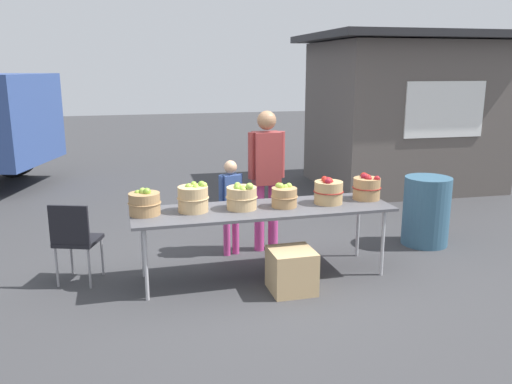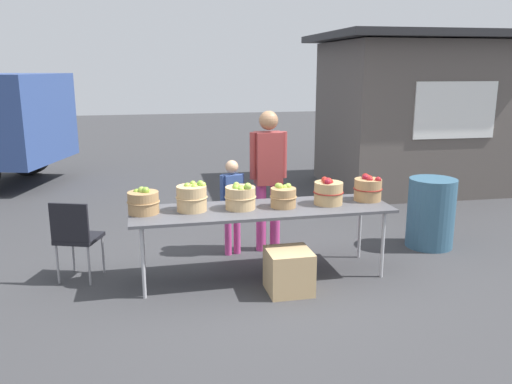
{
  "view_description": "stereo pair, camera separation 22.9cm",
  "coord_description": "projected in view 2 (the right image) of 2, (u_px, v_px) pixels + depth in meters",
  "views": [
    {
      "loc": [
        -1.4,
        -5.05,
        2.18
      ],
      "look_at": [
        0.0,
        0.3,
        0.85
      ],
      "focal_mm": 36.76,
      "sensor_mm": 36.0,
      "label": 1
    },
    {
      "loc": [
        -1.18,
        -5.1,
        2.18
      ],
      "look_at": [
        0.0,
        0.3,
        0.85
      ],
      "focal_mm": 36.76,
      "sensor_mm": 36.0,
      "label": 2
    }
  ],
  "objects": [
    {
      "name": "apple_basket_green_1",
      "position": [
        192.0,
        197.0,
        5.29
      ],
      "size": [
        0.32,
        0.32,
        0.3
      ],
      "color": "tan",
      "rests_on": "market_table"
    },
    {
      "name": "apple_basket_green_3",
      "position": [
        283.0,
        197.0,
        5.44
      ],
      "size": [
        0.28,
        0.28,
        0.25
      ],
      "color": "#A87F51",
      "rests_on": "market_table"
    },
    {
      "name": "trash_barrel",
      "position": [
        431.0,
        213.0,
        6.42
      ],
      "size": [
        0.57,
        0.57,
        0.86
      ],
      "primitive_type": "cylinder",
      "color": "#335972",
      "rests_on": "ground"
    },
    {
      "name": "apple_basket_red_1",
      "position": [
        368.0,
        188.0,
        5.71
      ],
      "size": [
        0.32,
        0.32,
        0.29
      ],
      "color": "#A87F51",
      "rests_on": "market_table"
    },
    {
      "name": "market_table",
      "position": [
        262.0,
        211.0,
        5.43
      ],
      "size": [
        2.7,
        0.76,
        0.75
      ],
      "color": "#4C4C51",
      "rests_on": "ground"
    },
    {
      "name": "food_kiosk",
      "position": [
        415.0,
        111.0,
        9.48
      ],
      "size": [
        3.58,
        3.0,
        2.74
      ],
      "rotation": [
        0.0,
        0.0,
        -0.03
      ],
      "color": "#59514C",
      "rests_on": "ground"
    },
    {
      "name": "apple_basket_green_2",
      "position": [
        240.0,
        197.0,
        5.37
      ],
      "size": [
        0.33,
        0.33,
        0.29
      ],
      "color": "tan",
      "rests_on": "market_table"
    },
    {
      "name": "vendor_adult",
      "position": [
        268.0,
        170.0,
        6.17
      ],
      "size": [
        0.45,
        0.22,
        1.68
      ],
      "rotation": [
        0.0,
        0.0,
        3.14
      ],
      "color": "#CC3F8C",
      "rests_on": "ground"
    },
    {
      "name": "apple_basket_red_0",
      "position": [
        328.0,
        192.0,
        5.55
      ],
      "size": [
        0.32,
        0.32,
        0.29
      ],
      "color": "tan",
      "rests_on": "market_table"
    },
    {
      "name": "child_customer",
      "position": [
        232.0,
        200.0,
        6.09
      ],
      "size": [
        0.29,
        0.19,
        1.13
      ],
      "rotation": [
        0.0,
        0.0,
        3.38
      ],
      "color": "#CC3F8C",
      "rests_on": "ground"
    },
    {
      "name": "folding_chair",
      "position": [
        76.0,
        234.0,
        5.35
      ],
      "size": [
        0.51,
        0.51,
        0.86
      ],
      "rotation": [
        0.0,
        0.0,
        2.79
      ],
      "color": "black",
      "rests_on": "ground"
    },
    {
      "name": "produce_crate",
      "position": [
        289.0,
        271.0,
        5.16
      ],
      "size": [
        0.43,
        0.43,
        0.43
      ],
      "primitive_type": "cube",
      "color": "tan",
      "rests_on": "ground"
    },
    {
      "name": "apple_basket_green_0",
      "position": [
        143.0,
        202.0,
        5.2
      ],
      "size": [
        0.33,
        0.33,
        0.27
      ],
      "color": "#A87F51",
      "rests_on": "market_table"
    },
    {
      "name": "ground_plane",
      "position": [
        262.0,
        276.0,
        5.6
      ],
      "size": [
        40.0,
        40.0,
        0.0
      ],
      "primitive_type": "plane",
      "color": "#38383A"
    }
  ]
}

